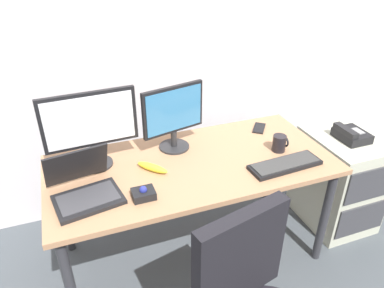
{
  "coord_description": "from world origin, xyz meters",
  "views": [
    {
      "loc": [
        -0.59,
        -1.6,
        1.81
      ],
      "look_at": [
        0.0,
        0.0,
        0.82
      ],
      "focal_mm": 33.99,
      "sensor_mm": 36.0,
      "label": 1
    }
  ],
  "objects_px": {
    "file_cabinet": "(338,180)",
    "desk_phone": "(351,135)",
    "laptop": "(84,187)",
    "trackball_mouse": "(144,193)",
    "keyboard": "(285,165)",
    "coffee_mug": "(280,143)",
    "banana": "(152,168)",
    "monitor_main": "(90,125)",
    "monitor_side": "(173,115)",
    "cell_phone": "(259,128)"
  },
  "relations": [
    {
      "from": "file_cabinet",
      "to": "desk_phone",
      "type": "distance_m",
      "value": 0.37
    },
    {
      "from": "laptop",
      "to": "trackball_mouse",
      "type": "bearing_deg",
      "value": -23.81
    },
    {
      "from": "keyboard",
      "to": "desk_phone",
      "type": "bearing_deg",
      "value": 15.59
    },
    {
      "from": "keyboard",
      "to": "trackball_mouse",
      "type": "bearing_deg",
      "value": 179.5
    },
    {
      "from": "laptop",
      "to": "coffee_mug",
      "type": "xyz_separation_m",
      "value": [
        1.12,
        0.04,
        -0.0
      ]
    },
    {
      "from": "file_cabinet",
      "to": "keyboard",
      "type": "xyz_separation_m",
      "value": [
        -0.6,
        -0.18,
        0.38
      ]
    },
    {
      "from": "coffee_mug",
      "to": "banana",
      "type": "xyz_separation_m",
      "value": [
        -0.75,
        0.05,
        -0.03
      ]
    },
    {
      "from": "monitor_main",
      "to": "trackball_mouse",
      "type": "bearing_deg",
      "value": -64.57
    },
    {
      "from": "desk_phone",
      "to": "laptop",
      "type": "bearing_deg",
      "value": -178.51
    },
    {
      "from": "desk_phone",
      "to": "monitor_side",
      "type": "relative_size",
      "value": 0.52
    },
    {
      "from": "trackball_mouse",
      "to": "banana",
      "type": "bearing_deg",
      "value": 64.5
    },
    {
      "from": "file_cabinet",
      "to": "cell_phone",
      "type": "bearing_deg",
      "value": 153.11
    },
    {
      "from": "cell_phone",
      "to": "desk_phone",
      "type": "bearing_deg",
      "value": 8.98
    },
    {
      "from": "monitor_main",
      "to": "laptop",
      "type": "relative_size",
      "value": 1.38
    },
    {
      "from": "monitor_main",
      "to": "banana",
      "type": "relative_size",
      "value": 2.59
    },
    {
      "from": "monitor_side",
      "to": "coffee_mug",
      "type": "distance_m",
      "value": 0.64
    },
    {
      "from": "monitor_main",
      "to": "keyboard",
      "type": "xyz_separation_m",
      "value": [
        0.97,
        -0.38,
        -0.24
      ]
    },
    {
      "from": "desk_phone",
      "to": "banana",
      "type": "relative_size",
      "value": 1.05
    },
    {
      "from": "coffee_mug",
      "to": "desk_phone",
      "type": "bearing_deg",
      "value": 0.58
    },
    {
      "from": "monitor_main",
      "to": "cell_phone",
      "type": "relative_size",
      "value": 3.47
    },
    {
      "from": "trackball_mouse",
      "to": "coffee_mug",
      "type": "relative_size",
      "value": 1.12
    },
    {
      "from": "desk_phone",
      "to": "keyboard",
      "type": "bearing_deg",
      "value": -164.41
    },
    {
      "from": "desk_phone",
      "to": "banana",
      "type": "bearing_deg",
      "value": 177.87
    },
    {
      "from": "keyboard",
      "to": "coffee_mug",
      "type": "bearing_deg",
      "value": 69.24
    },
    {
      "from": "coffee_mug",
      "to": "cell_phone",
      "type": "relative_size",
      "value": 0.69
    },
    {
      "from": "keyboard",
      "to": "laptop",
      "type": "distance_m",
      "value": 1.06
    },
    {
      "from": "laptop",
      "to": "trackball_mouse",
      "type": "distance_m",
      "value": 0.29
    },
    {
      "from": "monitor_side",
      "to": "coffee_mug",
      "type": "height_order",
      "value": "monitor_side"
    },
    {
      "from": "file_cabinet",
      "to": "laptop",
      "type": "height_order",
      "value": "laptop"
    },
    {
      "from": "monitor_main",
      "to": "laptop",
      "type": "distance_m",
      "value": 0.33
    },
    {
      "from": "file_cabinet",
      "to": "trackball_mouse",
      "type": "bearing_deg",
      "value": -172.82
    },
    {
      "from": "file_cabinet",
      "to": "keyboard",
      "type": "bearing_deg",
      "value": -163.18
    },
    {
      "from": "file_cabinet",
      "to": "coffee_mug",
      "type": "relative_size",
      "value": 6.77
    },
    {
      "from": "keyboard",
      "to": "banana",
      "type": "distance_m",
      "value": 0.72
    },
    {
      "from": "file_cabinet",
      "to": "banana",
      "type": "height_order",
      "value": "banana"
    },
    {
      "from": "banana",
      "to": "monitor_side",
      "type": "bearing_deg",
      "value": 45.97
    },
    {
      "from": "desk_phone",
      "to": "coffee_mug",
      "type": "relative_size",
      "value": 2.03
    },
    {
      "from": "trackball_mouse",
      "to": "coffee_mug",
      "type": "height_order",
      "value": "coffee_mug"
    },
    {
      "from": "cell_phone",
      "to": "banana",
      "type": "bearing_deg",
      "value": -125.95
    },
    {
      "from": "desk_phone",
      "to": "banana",
      "type": "xyz_separation_m",
      "value": [
        -1.29,
        0.05,
        0.02
      ]
    },
    {
      "from": "laptop",
      "to": "keyboard",
      "type": "bearing_deg",
      "value": -6.66
    },
    {
      "from": "file_cabinet",
      "to": "keyboard",
      "type": "relative_size",
      "value": 1.6
    },
    {
      "from": "trackball_mouse",
      "to": "cell_phone",
      "type": "height_order",
      "value": "trackball_mouse"
    },
    {
      "from": "keyboard",
      "to": "cell_phone",
      "type": "relative_size",
      "value": 2.94
    },
    {
      "from": "monitor_side",
      "to": "coffee_mug",
      "type": "bearing_deg",
      "value": -23.51
    },
    {
      "from": "file_cabinet",
      "to": "monitor_main",
      "type": "bearing_deg",
      "value": 172.95
    },
    {
      "from": "cell_phone",
      "to": "keyboard",
      "type": "bearing_deg",
      "value": -63.73
    },
    {
      "from": "coffee_mug",
      "to": "monitor_side",
      "type": "bearing_deg",
      "value": 156.49
    },
    {
      "from": "desk_phone",
      "to": "trackball_mouse",
      "type": "relative_size",
      "value": 1.82
    },
    {
      "from": "file_cabinet",
      "to": "trackball_mouse",
      "type": "height_order",
      "value": "trackball_mouse"
    }
  ]
}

